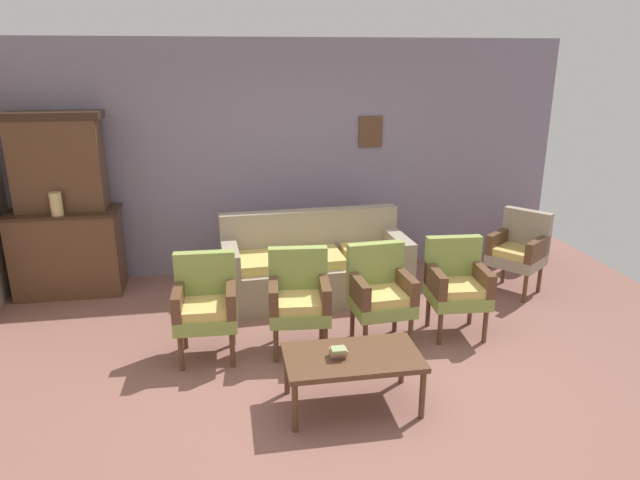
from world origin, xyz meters
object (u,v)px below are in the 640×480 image
at_px(wingback_chair_by_fireplace, 519,248).
at_px(vase_on_cabinet, 56,204).
at_px(armchair_near_cabinet, 380,290).
at_px(coffee_table, 353,360).
at_px(side_cabinet, 68,252).
at_px(floral_couch, 315,268).
at_px(floor_vase_by_wall, 530,240).
at_px(armchair_row_middle, 206,302).
at_px(armchair_near_couch_end, 299,296).
at_px(armchair_by_doorway, 457,283).
at_px(book_stack_on_table, 338,352).

bearing_deg(wingback_chair_by_fireplace, vase_on_cabinet, 172.56).
relative_size(armchair_near_cabinet, coffee_table, 0.90).
distance_m(side_cabinet, floral_couch, 2.70).
xyz_separation_m(side_cabinet, floor_vase_by_wall, (5.40, -0.10, -0.13)).
bearing_deg(armchair_row_middle, vase_on_cabinet, 134.96).
xyz_separation_m(armchair_near_couch_end, armchair_by_doorway, (1.48, 0.07, 0.00)).
bearing_deg(armchair_near_cabinet, book_stack_on_table, -121.10).
xyz_separation_m(armchair_by_doorway, wingback_chair_by_fireplace, (1.06, 0.82, 0.00)).
height_order(armchair_near_couch_end, book_stack_on_table, armchair_near_couch_end).
relative_size(coffee_table, floor_vase_by_wall, 1.47).
distance_m(armchair_row_middle, floor_vase_by_wall, 4.21).
bearing_deg(book_stack_on_table, wingback_chair_by_fireplace, 37.59).
bearing_deg(side_cabinet, vase_on_cabinet, -90.57).
bearing_deg(coffee_table, book_stack_on_table, -175.13).
xyz_separation_m(floral_couch, floor_vase_by_wall, (2.77, 0.47, 0.01)).
bearing_deg(armchair_near_couch_end, book_stack_on_table, -80.85).
relative_size(floral_couch, armchair_near_cabinet, 2.22).
distance_m(vase_on_cabinet, armchair_row_middle, 2.20).
bearing_deg(wingback_chair_by_fireplace, coffee_table, -141.22).
relative_size(vase_on_cabinet, book_stack_on_table, 1.92).
relative_size(book_stack_on_table, floor_vase_by_wall, 0.19).
height_order(armchair_row_middle, armchair_by_doorway, same).
distance_m(armchair_near_cabinet, floor_vase_by_wall, 2.85).
height_order(vase_on_cabinet, wingback_chair_by_fireplace, vase_on_cabinet).
height_order(vase_on_cabinet, armchair_by_doorway, vase_on_cabinet).
height_order(armchair_by_doorway, book_stack_on_table, armchair_by_doorway).
relative_size(floral_couch, coffee_table, 2.00).
height_order(coffee_table, floor_vase_by_wall, floor_vase_by_wall).
bearing_deg(armchair_near_cabinet, floral_couch, 110.02).
height_order(armchair_near_couch_end, coffee_table, armchair_near_couch_end).
distance_m(armchair_near_couch_end, coffee_table, 0.99).
bearing_deg(floral_couch, side_cabinet, 167.67).
height_order(armchair_near_cabinet, wingback_chair_by_fireplace, same).
bearing_deg(armchair_by_doorway, book_stack_on_table, -142.49).
relative_size(vase_on_cabinet, armchair_near_couch_end, 0.27).
height_order(armchair_near_cabinet, floor_vase_by_wall, armchair_near_cabinet).
relative_size(armchair_near_couch_end, coffee_table, 0.90).
distance_m(floral_couch, book_stack_on_table, 2.09).
relative_size(vase_on_cabinet, wingback_chair_by_fireplace, 0.27).
distance_m(side_cabinet, wingback_chair_by_fireplace, 4.92).
xyz_separation_m(armchair_by_doorway, book_stack_on_table, (-1.33, -1.02, -0.04)).
bearing_deg(book_stack_on_table, armchair_by_doorway, 37.51).
bearing_deg(armchair_near_cabinet, armchair_near_couch_end, -179.51).
distance_m(armchair_by_doorway, wingback_chair_by_fireplace, 1.34).
relative_size(side_cabinet, armchair_by_doorway, 1.28).
bearing_deg(wingback_chair_by_fireplace, armchair_by_doorway, -142.31).
bearing_deg(coffee_table, vase_on_cabinet, 136.19).
xyz_separation_m(armchair_row_middle, armchair_by_doorway, (2.29, 0.05, 0.00)).
bearing_deg(armchair_row_middle, floor_vase_by_wall, 22.15).
bearing_deg(vase_on_cabinet, book_stack_on_table, -45.19).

